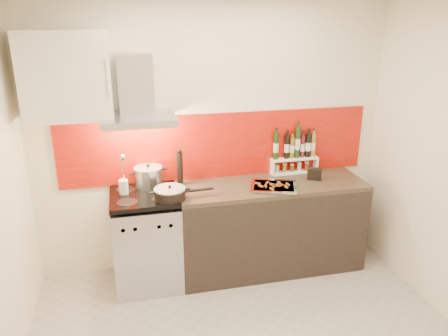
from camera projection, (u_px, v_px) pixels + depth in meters
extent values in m
cube|color=silver|center=(213.00, 138.00, 4.18)|extent=(3.40, 0.02, 2.60)
cube|color=maroon|center=(219.00, 146.00, 4.21)|extent=(3.00, 0.02, 0.64)
cube|color=#B7B7BA|center=(147.00, 242.00, 4.05)|extent=(0.60, 0.60, 0.84)
cube|color=black|center=(150.00, 267.00, 3.82)|extent=(0.50, 0.02, 0.40)
cube|color=#B7B7BA|center=(147.00, 228.00, 3.69)|extent=(0.56, 0.02, 0.12)
cube|color=#FF190C|center=(147.00, 228.00, 3.68)|extent=(0.10, 0.01, 0.04)
cube|color=black|center=(144.00, 196.00, 3.89)|extent=(0.60, 0.60, 0.04)
cube|color=black|center=(270.00, 228.00, 4.31)|extent=(1.80, 0.60, 0.86)
cube|color=#31291E|center=(272.00, 185.00, 4.15)|extent=(1.80, 0.60, 0.04)
cube|color=#B7B7BA|center=(139.00, 119.00, 3.71)|extent=(0.62, 0.50, 0.06)
cube|color=#B7B7BA|center=(136.00, 83.00, 3.75)|extent=(0.30, 0.18, 0.50)
sphere|color=#FFD18C|center=(121.00, 125.00, 3.69)|extent=(0.07, 0.07, 0.07)
sphere|color=#FFD18C|center=(157.00, 123.00, 3.75)|extent=(0.07, 0.07, 0.07)
cube|color=silver|center=(66.00, 76.00, 3.53)|extent=(0.70, 0.35, 0.72)
cylinder|color=#B7B7BA|center=(149.00, 177.00, 4.03)|extent=(0.25, 0.25, 0.18)
cylinder|color=#99999E|center=(148.00, 168.00, 3.99)|extent=(0.26, 0.26, 0.01)
sphere|color=black|center=(148.00, 165.00, 3.99)|extent=(0.03, 0.03, 0.03)
cylinder|color=black|center=(170.00, 194.00, 3.78)|extent=(0.27, 0.27, 0.08)
cylinder|color=#99999E|center=(170.00, 189.00, 3.76)|extent=(0.27, 0.27, 0.01)
sphere|color=black|center=(170.00, 187.00, 3.75)|extent=(0.03, 0.03, 0.03)
cylinder|color=black|center=(199.00, 190.00, 3.84)|extent=(0.26, 0.04, 0.03)
cylinder|color=silver|center=(124.00, 187.00, 3.87)|extent=(0.08, 0.08, 0.14)
cylinder|color=silver|center=(123.00, 168.00, 3.81)|extent=(0.01, 0.07, 0.25)
sphere|color=silver|center=(122.00, 157.00, 3.72)|extent=(0.06, 0.06, 0.06)
cylinder|color=black|center=(180.00, 169.00, 4.06)|extent=(0.06, 0.06, 0.32)
sphere|color=black|center=(179.00, 151.00, 4.00)|extent=(0.04, 0.04, 0.04)
cube|color=white|center=(293.00, 172.00, 4.43)|extent=(0.49, 0.13, 0.01)
cube|color=white|center=(272.00, 167.00, 4.36)|extent=(0.01, 0.13, 0.13)
cube|color=white|center=(315.00, 164.00, 4.46)|extent=(0.02, 0.13, 0.13)
cube|color=white|center=(294.00, 158.00, 4.38)|extent=(0.49, 0.13, 0.02)
cylinder|color=black|center=(276.00, 146.00, 4.29)|extent=(0.05, 0.05, 0.27)
cylinder|color=black|center=(287.00, 147.00, 4.32)|extent=(0.05, 0.05, 0.24)
cylinder|color=brown|center=(292.00, 148.00, 4.34)|extent=(0.05, 0.05, 0.21)
cylinder|color=black|center=(298.00, 142.00, 4.33)|extent=(0.05, 0.05, 0.31)
cylinder|color=#4E151D|center=(303.00, 147.00, 4.36)|extent=(0.04, 0.04, 0.22)
cylinder|color=black|center=(308.00, 145.00, 4.37)|extent=(0.06, 0.06, 0.24)
cylinder|color=olive|center=(313.00, 145.00, 4.38)|extent=(0.04, 0.04, 0.23)
cylinder|color=#C5B0A0|center=(277.00, 169.00, 4.38)|extent=(0.04, 0.04, 0.06)
cylinder|color=#8D5E17|center=(284.00, 168.00, 4.40)|extent=(0.04, 0.04, 0.07)
cylinder|color=#434021|center=(292.00, 168.00, 4.41)|extent=(0.04, 0.04, 0.06)
cylinder|color=silver|center=(299.00, 167.00, 4.43)|extent=(0.04, 0.04, 0.08)
cylinder|color=maroon|center=(307.00, 166.00, 4.45)|extent=(0.04, 0.04, 0.07)
cube|color=black|center=(314.00, 174.00, 4.22)|extent=(0.15, 0.11, 0.12)
cube|color=silver|center=(274.00, 187.00, 4.04)|extent=(0.48, 0.42, 0.01)
cube|color=silver|center=(274.00, 186.00, 4.04)|extent=(0.51, 0.45, 0.01)
cube|color=red|center=(274.00, 186.00, 4.04)|extent=(0.43, 0.37, 0.01)
cube|color=brown|center=(261.00, 186.00, 4.01)|extent=(0.04, 0.05, 0.01)
cube|color=brown|center=(278.00, 186.00, 4.02)|extent=(0.06, 0.02, 0.01)
cube|color=brown|center=(286.00, 187.00, 3.99)|extent=(0.02, 0.05, 0.01)
cube|color=brown|center=(274.00, 185.00, 4.03)|extent=(0.02, 0.05, 0.01)
cube|color=brown|center=(274.00, 186.00, 4.00)|extent=(0.05, 0.05, 0.01)
cube|color=brown|center=(271.00, 185.00, 4.04)|extent=(0.03, 0.06, 0.01)
cube|color=brown|center=(280.00, 185.00, 4.04)|extent=(0.06, 0.03, 0.01)
cube|color=brown|center=(288.00, 184.00, 4.05)|extent=(0.03, 0.06, 0.01)
cube|color=brown|center=(276.00, 185.00, 4.03)|extent=(0.05, 0.04, 0.01)
cube|color=brown|center=(272.00, 189.00, 3.94)|extent=(0.03, 0.06, 0.01)
cube|color=brown|center=(279.00, 183.00, 4.08)|extent=(0.03, 0.06, 0.01)
cube|color=brown|center=(266.00, 186.00, 4.00)|extent=(0.02, 0.06, 0.01)
cube|color=brown|center=(258.00, 183.00, 4.07)|extent=(0.05, 0.04, 0.01)
cube|color=brown|center=(267.00, 183.00, 4.08)|extent=(0.05, 0.05, 0.01)
cube|color=brown|center=(280.00, 185.00, 4.03)|extent=(0.05, 0.05, 0.01)
cube|color=brown|center=(274.00, 186.00, 4.01)|extent=(0.02, 0.06, 0.01)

